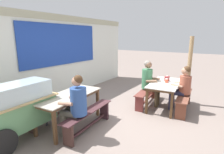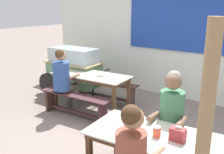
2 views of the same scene
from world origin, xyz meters
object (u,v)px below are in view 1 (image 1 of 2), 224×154
person_near_front (182,86)px  wooden_support_post (189,71)px  bench_near_back (146,95)px  person_left_back_turned (76,103)px  soup_bowl (75,91)px  condiment_jar (167,81)px  dining_table_near (165,85)px  bench_far_front (89,118)px  tissue_box (167,79)px  person_right_near_table (149,80)px  dining_table_far (69,98)px  bench_far_back (53,108)px  food_cart (20,107)px  bench_near_front (184,100)px

person_near_front → wooden_support_post: (0.62, -0.03, 0.29)m
bench_near_back → person_left_back_turned: person_left_back_turned is taller
wooden_support_post → soup_bowl: bearing=142.7°
person_near_front → condiment_jar: 0.43m
dining_table_near → person_near_front: (0.01, -0.45, 0.06)m
bench_far_front → bench_near_back: (2.15, -0.43, -0.00)m
bench_far_front → person_near_front: person_near_front is taller
soup_bowl → dining_table_near: bearing=-37.2°
bench_near_back → tissue_box: size_ratio=9.60×
bench_far_front → person_right_near_table: person_right_near_table is taller
wooden_support_post → person_right_near_table: bearing=126.1°
tissue_box → condiment_jar: size_ratio=1.39×
dining_table_far → condiment_jar: bearing=-33.7°
dining_table_far → bench_far_back: size_ratio=1.05×
bench_far_front → person_near_front: 2.65m
bench_far_back → person_near_front: size_ratio=1.26×
wooden_support_post → person_left_back_turned: bearing=154.8°
bench_far_front → tissue_box: (2.43, -0.93, 0.51)m
dining_table_near → bench_near_back: dining_table_near is taller
food_cart → soup_bowl: (1.14, -0.36, 0.09)m
dining_table_far → soup_bowl: (0.23, 0.05, 0.10)m
person_right_near_table → wooden_support_post: bearing=-53.9°
bench_near_front → person_near_front: person_near_front is taller
bench_near_front → person_right_near_table: (-0.11, 0.98, 0.46)m
bench_far_front → wooden_support_post: bearing=-26.9°
wooden_support_post → bench_near_front: bearing=-176.1°
dining_table_far → bench_near_front: (2.30, -2.00, -0.36)m
dining_table_near → person_near_front: size_ratio=1.26×
dining_table_far → condiment_jar: size_ratio=14.36×
food_cart → person_left_back_turned: size_ratio=1.30×
bench_far_back → food_cart: 0.94m
tissue_box → soup_bowl: 2.70m
bench_far_front → person_right_near_table: 2.25m
dining_table_near → bench_near_front: (0.05, -0.52, -0.36)m
condiment_jar → wooden_support_post: bearing=-36.6°
person_right_near_table → bench_near_front: bearing=-83.6°
dining_table_near → tissue_box: 0.27m
dining_table_far → food_cart: size_ratio=0.99×
dining_table_far → soup_bowl: bearing=13.1°
person_near_front → condiment_jar: person_near_front is taller
person_right_near_table → dining_table_far: bearing=155.0°
person_right_near_table → condiment_jar: 0.49m
dining_table_near → soup_bowl: size_ratio=9.02×
bench_far_back → person_left_back_turned: (-0.23, -1.01, 0.43)m
dining_table_far → bench_far_front: 0.64m
dining_table_far → dining_table_near: size_ratio=1.06×
bench_far_back → bench_far_front: same height
bench_far_back → food_cart: food_cart is taller
food_cart → soup_bowl: food_cart is taller
tissue_box → condiment_jar: tissue_box is taller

